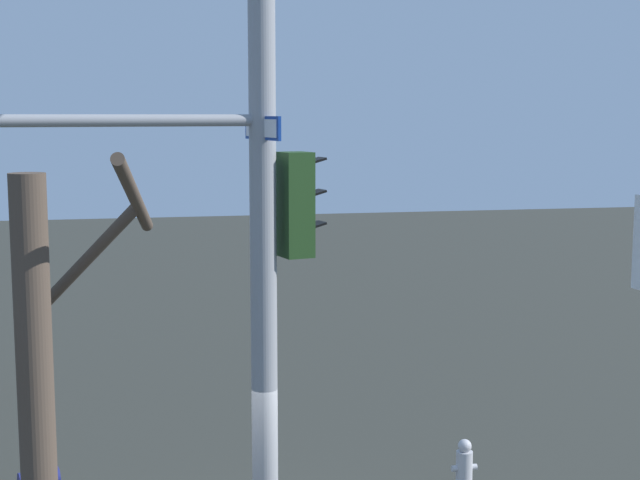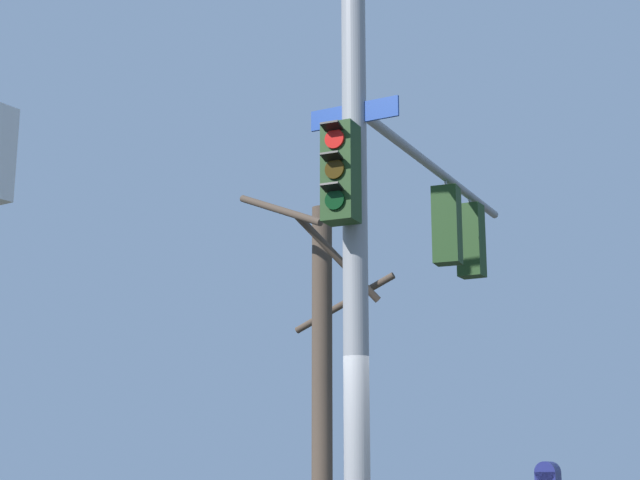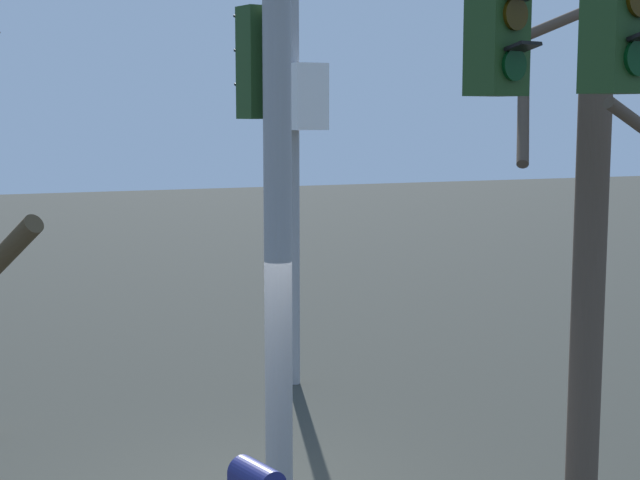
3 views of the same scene
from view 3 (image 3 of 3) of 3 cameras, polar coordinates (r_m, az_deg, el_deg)
name	(u,v)px [view 3 (image 3 of 3)]	position (r m, az deg, el deg)	size (l,w,h in m)	color
main_signal_pole_assembly	(339,51)	(8.70, 1.16, 11.13)	(6.02, 3.06, 8.09)	gray
secondary_pole_assembly	(299,124)	(13.61, -1.25, 6.90)	(0.79, 0.52, 6.75)	gray
bare_tree_across_street	(588,264)	(8.63, 15.54, -1.39)	(1.94, 1.84, 5.13)	#4B3D32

